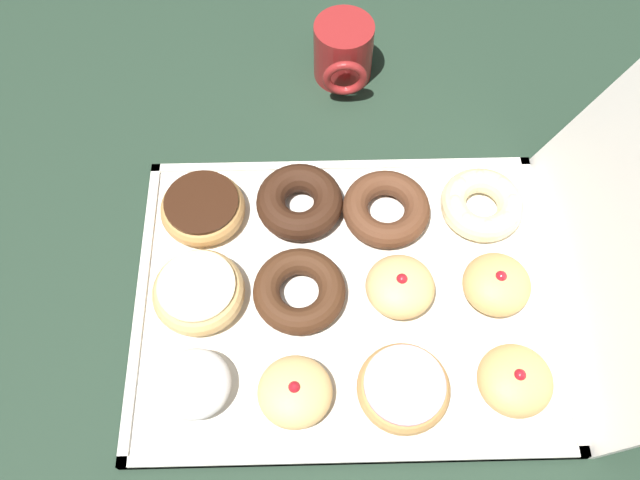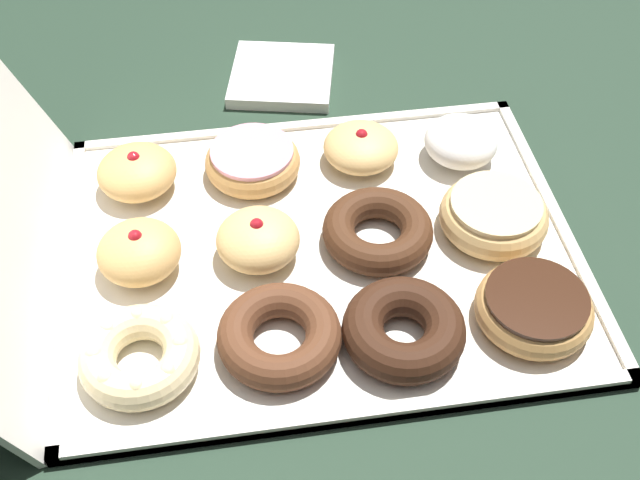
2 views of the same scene
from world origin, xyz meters
The scene contains 15 objects.
ground_plane centered at (0.00, 0.00, 0.00)m, with size 3.00×3.00×0.00m, color #233828.
donut_box centered at (0.00, 0.00, 0.01)m, with size 0.40×0.52×0.01m.
chocolate_frosted_donut_0 centered at (-0.12, -0.18, 0.03)m, with size 0.11×0.11×0.04m.
glazed_ring_donut_1 centered at (0.00, -0.18, 0.03)m, with size 0.11×0.11×0.04m.
powdered_filled_donut_2 centered at (0.12, -0.18, 0.03)m, with size 0.08×0.08×0.05m.
chocolate_cake_ring_donut_3 centered at (-0.13, -0.06, 0.03)m, with size 0.11×0.11×0.04m.
chocolate_cake_ring_donut_4 centered at (0.00, -0.06, 0.03)m, with size 0.11×0.11×0.03m.
jelly_filled_donut_5 centered at (0.13, -0.06, 0.03)m, with size 0.09×0.09×0.04m.
chocolate_cake_ring_donut_6 centered at (-0.11, 0.06, 0.03)m, with size 0.11×0.11×0.03m.
jelly_filled_donut_7 centered at (0.00, 0.06, 0.03)m, with size 0.08×0.08×0.05m.
pink_frosted_donut_8 centered at (0.12, 0.06, 0.03)m, with size 0.11×0.11×0.03m.
cruller_donut_9 centered at (-0.12, 0.18, 0.03)m, with size 0.11×0.11×0.04m.
jelly_filled_donut_10 centered at (0.00, 0.18, 0.03)m, with size 0.08×0.08×0.05m.
jelly_filled_donut_11 centered at (0.12, 0.19, 0.03)m, with size 0.09×0.09×0.05m.
coffee_mug centered at (-0.37, 0.01, 0.05)m, with size 0.11×0.09×0.09m.
Camera 1 is at (0.33, -0.04, 0.77)m, focal length 37.19 mm.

